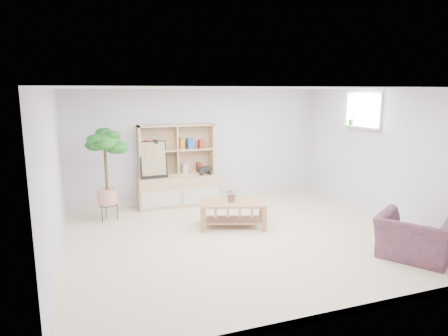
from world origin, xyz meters
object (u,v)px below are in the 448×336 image
object	(u,v)px
coffee_table	(233,214)
armchair	(415,234)
storage_unit	(178,166)
floor_tree	(106,175)

from	to	relation	value
coffee_table	armchair	distance (m)	2.89
storage_unit	armchair	world-z (taller)	storage_unit
storage_unit	armchair	xyz separation A→B (m)	(2.54, -3.79, -0.48)
coffee_table	floor_tree	size ratio (longest dim) A/B	0.66
storage_unit	armchair	bearing A→B (deg)	-56.25
storage_unit	floor_tree	xyz separation A→B (m)	(-1.46, -0.54, 0.01)
floor_tree	coffee_table	bearing A→B (deg)	-28.82
coffee_table	storage_unit	bearing A→B (deg)	127.71
coffee_table	armchair	world-z (taller)	armchair
storage_unit	floor_tree	distance (m)	1.56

